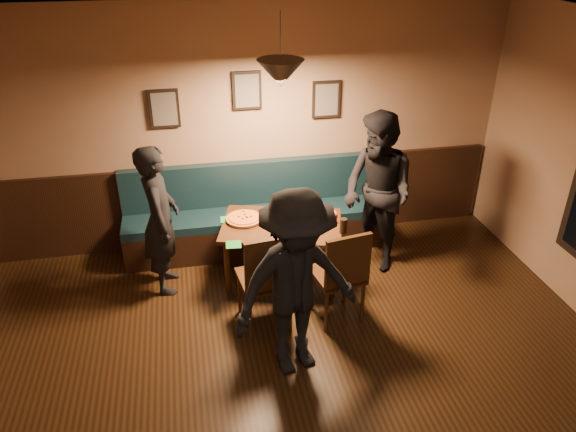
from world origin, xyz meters
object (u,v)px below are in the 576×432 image
(diner_left, at_px, (160,220))
(diner_front, at_px, (296,285))
(tabasco_bottle, at_px, (336,218))
(booth_bench, at_px, (254,211))
(chair_near_left, at_px, (264,276))
(diner_right, at_px, (378,193))
(chair_near_right, at_px, (337,273))
(soda_glass, at_px, (343,226))
(dining_table, at_px, (282,251))

(diner_left, relative_size, diner_front, 0.94)
(tabasco_bottle, bearing_deg, diner_left, 174.62)
(booth_bench, bearing_deg, chair_near_left, -94.23)
(diner_right, xyz_separation_m, diner_front, (-1.21, -1.44, -0.04))
(diner_front, bearing_deg, chair_near_right, 33.52)
(chair_near_left, bearing_deg, diner_front, -82.33)
(chair_near_left, bearing_deg, booth_bench, 78.39)
(chair_near_right, bearing_deg, diner_right, 41.49)
(diner_right, height_order, soda_glass, diner_right)
(chair_near_left, distance_m, diner_front, 0.75)
(booth_bench, relative_size, diner_front, 1.76)
(chair_near_right, bearing_deg, tabasco_bottle, 66.45)
(dining_table, xyz_separation_m, soda_glass, (0.58, -0.30, 0.41))
(chair_near_right, xyz_separation_m, tabasco_bottle, (0.16, 0.67, 0.22))
(booth_bench, distance_m, chair_near_left, 1.38)
(diner_right, distance_m, soda_glass, 0.64)
(dining_table, bearing_deg, soda_glass, -11.81)
(diner_right, xyz_separation_m, soda_glass, (-0.49, -0.38, -0.14))
(chair_near_left, distance_m, tabasco_bottle, 1.09)
(diner_front, distance_m, soda_glass, 1.28)
(dining_table, xyz_separation_m, tabasco_bottle, (0.56, -0.09, 0.39))
(tabasco_bottle, bearing_deg, booth_bench, 135.52)
(booth_bench, relative_size, diner_right, 1.69)
(chair_near_left, relative_size, soda_glass, 6.58)
(chair_near_left, relative_size, tabasco_bottle, 8.65)
(diner_left, distance_m, tabasco_bottle, 1.81)
(booth_bench, height_order, dining_table, booth_bench)
(diner_left, bearing_deg, diner_front, -141.69)
(diner_left, xyz_separation_m, soda_glass, (1.82, -0.38, -0.06))
(soda_glass, bearing_deg, diner_front, -123.96)
(diner_right, xyz_separation_m, tabasco_bottle, (-0.51, -0.17, -0.16))
(diner_front, height_order, tabasco_bottle, diner_front)
(chair_near_left, bearing_deg, chair_near_right, -11.65)
(dining_table, bearing_deg, chair_near_left, -98.33)
(chair_near_left, xyz_separation_m, diner_left, (-0.93, 0.79, 0.28))
(diner_front, bearing_deg, diner_right, 35.20)
(dining_table, distance_m, diner_left, 1.33)
(chair_near_left, distance_m, soda_glass, 1.01)
(chair_near_left, xyz_separation_m, tabasco_bottle, (0.87, 0.62, 0.21))
(soda_glass, bearing_deg, tabasco_bottle, 95.73)
(diner_right, bearing_deg, chair_near_left, -84.71)
(chair_near_right, distance_m, diner_front, 0.87)
(dining_table, distance_m, soda_glass, 0.77)
(chair_near_right, relative_size, soda_glass, 6.39)
(diner_right, distance_m, tabasco_bottle, 0.57)
(chair_near_right, relative_size, tabasco_bottle, 8.40)
(tabasco_bottle, bearing_deg, chair_near_left, -144.51)
(diner_left, relative_size, diner_right, 0.90)
(booth_bench, bearing_deg, diner_right, -24.34)
(booth_bench, xyz_separation_m, diner_left, (-1.04, -0.58, 0.30))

